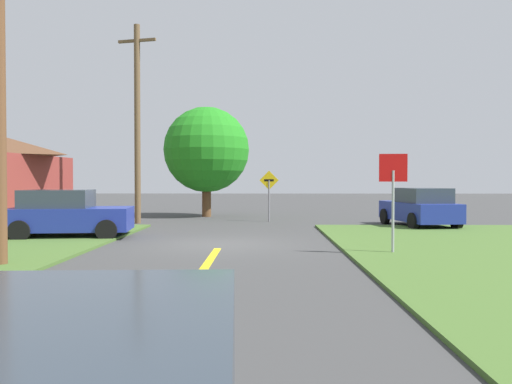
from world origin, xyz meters
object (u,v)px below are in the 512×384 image
Objects in this scene: parked_car_near_building at (67,214)px; direction_sign at (269,190)px; utility_pole_mid at (137,121)px; stop_sign at (393,184)px; car_on_crossroad at (420,208)px; oak_tree_left at (206,150)px.

direction_sign is at bearing 38.75° from parked_car_near_building.
parked_car_near_building is 0.47× the size of utility_pole_mid.
stop_sign reaches higher than direction_sign.
oak_tree_left reaches higher than car_on_crossroad.
stop_sign is 0.45× the size of oak_tree_left.
car_on_crossroad is 1.84× the size of direction_sign.
stop_sign is at bearing -65.48° from oak_tree_left.
stop_sign is 0.63× the size of parked_car_near_building.
oak_tree_left is at bearing 49.60° from car_on_crossroad.
utility_pole_mid is at bearing -121.47° from oak_tree_left.
utility_pole_mid is 3.71× the size of direction_sign.
oak_tree_left reaches higher than stop_sign.
parked_car_near_building is 9.81m from direction_sign.
direction_sign is (-6.24, 2.66, 0.68)m from car_on_crossroad.
oak_tree_left is at bearing 63.83° from parked_car_near_building.
utility_pole_mid is at bearing 74.13° from parked_car_near_building.
oak_tree_left is (-3.29, 3.16, 2.07)m from direction_sign.
utility_pole_mid reaches higher than stop_sign.
direction_sign reaches higher than parked_car_near_building.
stop_sign is 11.26m from direction_sign.
utility_pole_mid is 1.53× the size of oak_tree_left.
stop_sign is at bearing -47.15° from utility_pole_mid.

